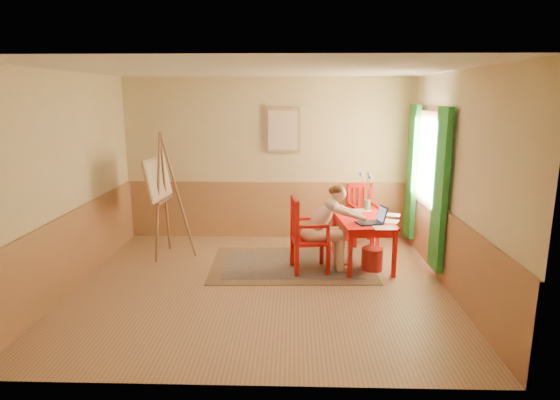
{
  "coord_description": "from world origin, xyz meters",
  "views": [
    {
      "loc": [
        0.44,
        -5.94,
        2.5
      ],
      "look_at": [
        0.25,
        0.55,
        1.05
      ],
      "focal_mm": 30.39,
      "sensor_mm": 36.0,
      "label": 1
    }
  ],
  "objects_px": {
    "table": "(363,224)",
    "figure": "(327,224)",
    "laptop": "(373,220)",
    "easel": "(160,183)",
    "chair_back": "(362,214)",
    "chair_left": "(306,235)"
  },
  "relations": [
    {
      "from": "chair_back",
      "to": "figure",
      "type": "distance_m",
      "value": 1.52
    },
    {
      "from": "chair_back",
      "to": "figure",
      "type": "height_order",
      "value": "figure"
    },
    {
      "from": "chair_left",
      "to": "easel",
      "type": "height_order",
      "value": "easel"
    },
    {
      "from": "figure",
      "to": "easel",
      "type": "height_order",
      "value": "easel"
    },
    {
      "from": "chair_back",
      "to": "table",
      "type": "bearing_deg",
      "value": -97.27
    },
    {
      "from": "figure",
      "to": "chair_left",
      "type": "bearing_deg",
      "value": -172.23
    },
    {
      "from": "chair_left",
      "to": "laptop",
      "type": "distance_m",
      "value": 0.97
    },
    {
      "from": "chair_left",
      "to": "chair_back",
      "type": "bearing_deg",
      "value": 54.59
    },
    {
      "from": "table",
      "to": "easel",
      "type": "relative_size",
      "value": 0.65
    },
    {
      "from": "chair_left",
      "to": "chair_back",
      "type": "xyz_separation_m",
      "value": [
        0.98,
        1.38,
        -0.04
      ]
    },
    {
      "from": "table",
      "to": "chair_back",
      "type": "height_order",
      "value": "chair_back"
    },
    {
      "from": "table",
      "to": "laptop",
      "type": "height_order",
      "value": "laptop"
    },
    {
      "from": "table",
      "to": "figure",
      "type": "height_order",
      "value": "figure"
    },
    {
      "from": "laptop",
      "to": "figure",
      "type": "bearing_deg",
      "value": 178.23
    },
    {
      "from": "laptop",
      "to": "easel",
      "type": "distance_m",
      "value": 3.27
    },
    {
      "from": "table",
      "to": "easel",
      "type": "height_order",
      "value": "easel"
    },
    {
      "from": "easel",
      "to": "chair_back",
      "type": "bearing_deg",
      "value": 12.99
    },
    {
      "from": "chair_left",
      "to": "figure",
      "type": "distance_m",
      "value": 0.33
    },
    {
      "from": "table",
      "to": "easel",
      "type": "bearing_deg",
      "value": 173.97
    },
    {
      "from": "figure",
      "to": "laptop",
      "type": "xyz_separation_m",
      "value": [
        0.65,
        -0.02,
        0.07
      ]
    },
    {
      "from": "chair_back",
      "to": "easel",
      "type": "distance_m",
      "value": 3.37
    },
    {
      "from": "chair_back",
      "to": "easel",
      "type": "height_order",
      "value": "easel"
    }
  ]
}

